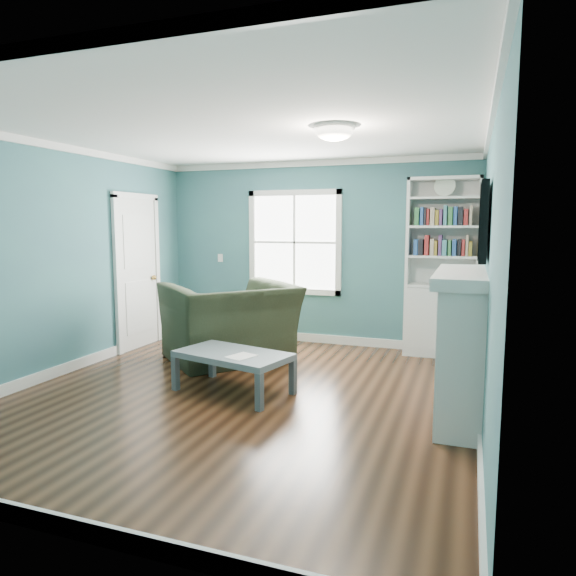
% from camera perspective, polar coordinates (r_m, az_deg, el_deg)
% --- Properties ---
extents(floor, '(5.00, 5.00, 0.00)m').
position_cam_1_polar(floor, '(5.30, -5.08, -11.72)').
color(floor, black).
rests_on(floor, ground).
extents(room_walls, '(5.00, 5.00, 5.00)m').
position_cam_1_polar(room_walls, '(5.02, -5.28, 5.62)').
color(room_walls, '#37606D').
rests_on(room_walls, ground).
extents(trim, '(4.50, 5.00, 2.60)m').
position_cam_1_polar(trim, '(5.04, -5.24, 1.70)').
color(trim, white).
rests_on(trim, ground).
extents(window, '(1.40, 0.06, 1.50)m').
position_cam_1_polar(window, '(7.45, 0.72, 5.09)').
color(window, white).
rests_on(window, room_walls).
extents(bookshelf, '(0.90, 0.35, 2.31)m').
position_cam_1_polar(bookshelf, '(6.91, 16.66, 0.26)').
color(bookshelf, silver).
rests_on(bookshelf, ground).
extents(fireplace, '(0.44, 1.58, 1.30)m').
position_cam_1_polar(fireplace, '(4.87, 18.84, -6.00)').
color(fireplace, black).
rests_on(fireplace, ground).
extents(tv, '(0.06, 1.10, 0.65)m').
position_cam_1_polar(tv, '(4.76, 20.83, 6.84)').
color(tv, black).
rests_on(tv, fireplace).
extents(door, '(0.12, 0.98, 2.17)m').
position_cam_1_polar(door, '(7.40, -16.35, 1.86)').
color(door, silver).
rests_on(door, ground).
extents(ceiling_fixture, '(0.38, 0.38, 0.15)m').
position_cam_1_polar(ceiling_fixture, '(4.89, 5.17, 16.98)').
color(ceiling_fixture, white).
rests_on(ceiling_fixture, room_walls).
extents(light_switch, '(0.08, 0.01, 0.12)m').
position_cam_1_polar(light_switch, '(7.93, -7.52, 3.34)').
color(light_switch, white).
rests_on(light_switch, room_walls).
extents(recliner, '(1.71, 1.76, 1.30)m').
position_cam_1_polar(recliner, '(6.47, -6.48, -2.37)').
color(recliner, black).
rests_on(recliner, ground).
extents(coffee_table, '(1.26, 0.88, 0.42)m').
position_cam_1_polar(coffee_table, '(5.29, -6.11, -7.68)').
color(coffee_table, '#4A5358').
rests_on(coffee_table, ground).
extents(paper_sheet, '(0.29, 0.33, 0.00)m').
position_cam_1_polar(paper_sheet, '(5.11, -5.22, -7.55)').
color(paper_sheet, white).
rests_on(paper_sheet, coffee_table).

